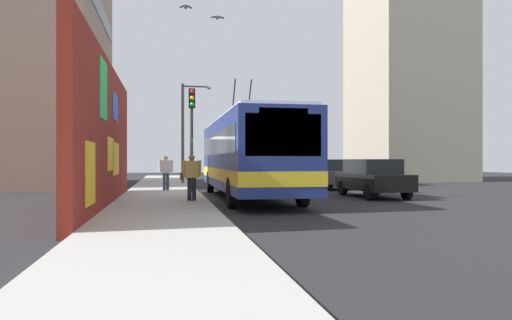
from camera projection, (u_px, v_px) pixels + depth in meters
The scene contains 14 objects.
ground_plane at pixel (201, 196), 20.58m from camera, with size 80.00×80.00×0.00m, color #232326.
sidewalk_slab at pixel (162, 195), 20.28m from camera, with size 48.00×3.20×0.15m, color #ADA8A0.
graffiti_wall at pixel (106, 136), 15.51m from camera, with size 12.97×0.32×4.66m.
building_far_left at pixel (37, 57), 29.29m from camera, with size 12.87×7.54×15.61m.
building_far_right at pixel (406, 52), 37.55m from camera, with size 8.57×7.16×20.03m.
city_bus at pixel (248, 154), 19.43m from camera, with size 12.10×2.62×5.02m.
parked_car_black at pixel (373, 177), 20.01m from camera, with size 4.21×1.79×1.58m.
parked_car_dark_gray at pixel (324, 173), 26.12m from camera, with size 4.29×1.88×1.58m.
parked_car_red at pixel (297, 171), 31.65m from camera, with size 4.12×1.88×1.58m.
parked_car_white at pixel (278, 169), 37.05m from camera, with size 4.65×1.79×1.58m.
pedestrian_midblock at pixel (166, 170), 22.46m from camera, with size 0.22×0.65×1.60m.
pedestrian_at_curb at pixel (191, 174), 16.56m from camera, with size 0.22×0.72×1.58m.
traffic_light at pixel (192, 123), 20.94m from camera, with size 0.49×0.28×4.52m.
street_lamp at pixel (186, 125), 29.37m from camera, with size 0.44×1.82×6.06m.
Camera 1 is at (-20.66, 1.44, 1.54)m, focal length 33.78 mm.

